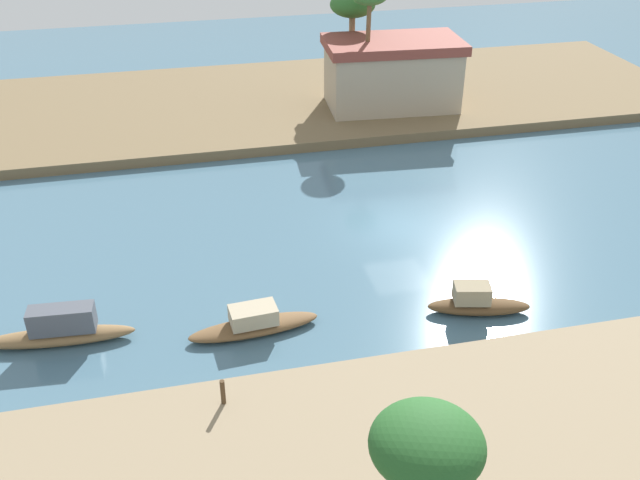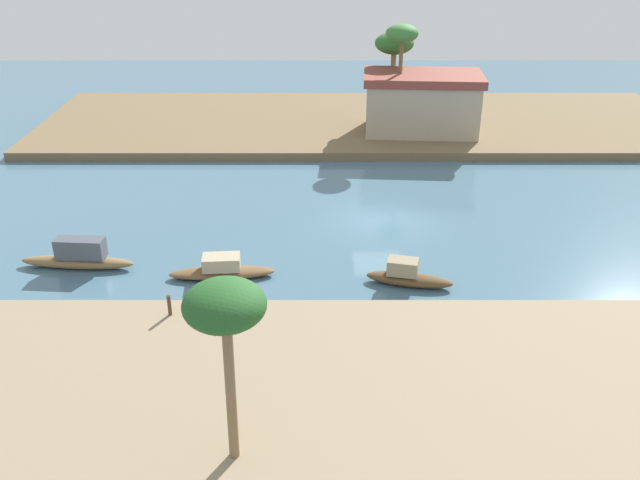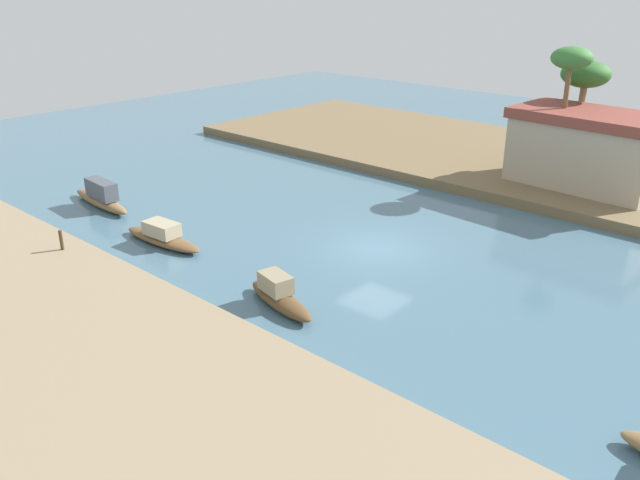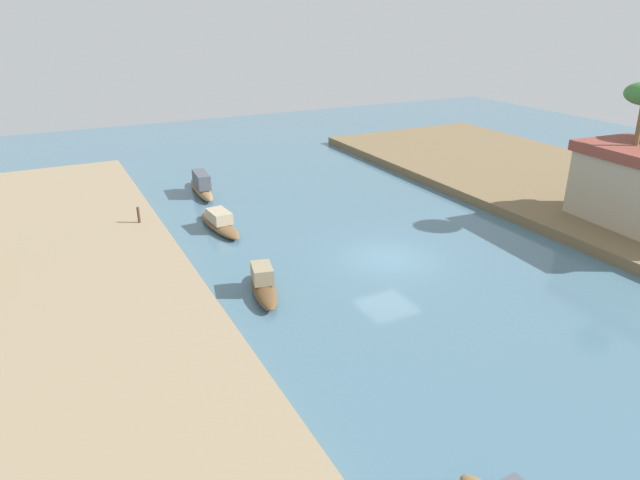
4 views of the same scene
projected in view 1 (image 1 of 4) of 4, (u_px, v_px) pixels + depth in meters
The scene contains 9 objects.
river_water at pixel (400, 227), 30.60m from camera, with size 76.24×76.24×0.00m, color #476B7F.
riverbank_right at pixel (318, 98), 43.75m from camera, with size 44.60×14.55×0.53m, color brown.
sampan_downstream_large at pixel (60, 330), 23.59m from camera, with size 5.03×1.20×1.38m.
sampan_foreground at pixel (477, 303), 25.11m from camera, with size 3.70×1.67×1.14m.
sampan_with_red_awning at pixel (254, 323), 24.17m from camera, with size 4.53×1.39×1.00m.
mooring_post at pixel (223, 392), 20.43m from camera, with size 0.14×0.14×0.82m, color #4C3823.
palm_tree_left_near at pixel (426, 451), 12.98m from camera, with size 2.13×2.13×5.39m.
palm_tree_right_short at pixel (353, 7), 41.23m from camera, with size 2.61×2.61×5.97m.
riverside_building at pixel (392, 73), 40.91m from camera, with size 7.89×4.80×3.85m.
Camera 1 is at (-9.30, -25.21, 15.04)m, focal length 40.40 mm.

